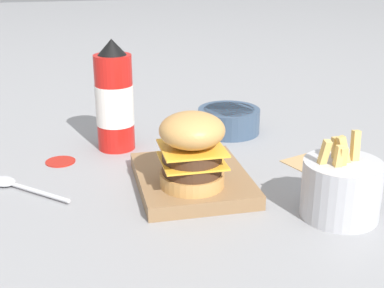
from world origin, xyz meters
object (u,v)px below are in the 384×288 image
ketchup_bottle (115,100)px  side_bowl (229,120)px  serving_board (192,179)px  fries_basket (341,188)px  spoon (12,184)px  burger (192,149)px

ketchup_bottle → side_bowl: size_ratio=1.64×
serving_board → fries_basket: (-0.15, -0.18, 0.03)m
side_bowl → fries_basket: bearing=-172.2°
spoon → fries_basket: bearing=-160.4°
ketchup_bottle → spoon: (-0.14, 0.18, -0.09)m
spoon → serving_board: bearing=-148.4°
fries_basket → side_bowl: 0.39m
fries_basket → serving_board: bearing=51.9°
ketchup_bottle → burger: bearing=-158.9°
fries_basket → spoon: size_ratio=0.94×
fries_basket → side_bowl: bearing=7.8°
ketchup_bottle → fries_basket: ketchup_bottle is taller
serving_board → spoon: (0.06, 0.29, -0.00)m
burger → fries_basket: burger is taller
ketchup_bottle → spoon: bearing=127.9°
burger → ketchup_bottle: 0.26m
side_bowl → burger: bearing=153.5°
burger → spoon: 0.30m
ketchup_bottle → side_bowl: (0.04, -0.24, -0.07)m
fries_basket → spoon: fries_basket is taller
burger → side_bowl: bearing=-26.5°
serving_board → spoon: size_ratio=1.61×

